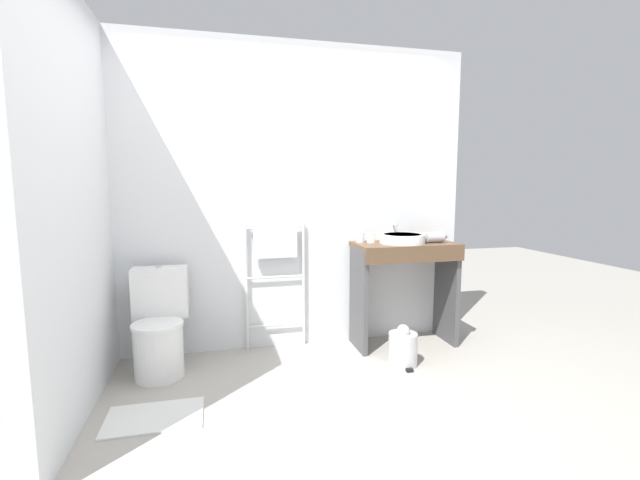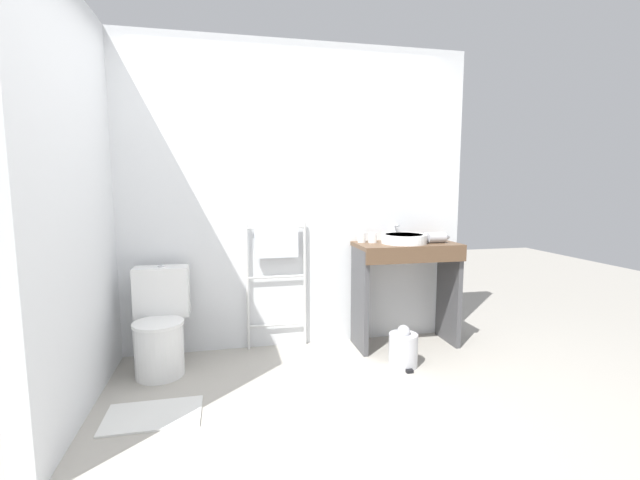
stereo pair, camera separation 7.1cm
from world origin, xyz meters
name	(u,v)px [view 2 (the right image)]	position (x,y,z in m)	size (l,w,h in m)	color
ground_plane	(330,422)	(0.00, 0.00, 0.00)	(12.00, 12.00, 0.00)	#A8A399
wall_back	(293,198)	(0.00, 1.35, 1.28)	(3.06, 0.12, 2.55)	silver
wall_side	(76,202)	(-1.47, 0.64, 1.28)	(0.12, 1.93, 2.55)	silver
toilet	(160,327)	(-1.06, 0.97, 0.34)	(0.40, 0.51, 0.77)	white
towel_radiator	(277,257)	(-0.16, 1.24, 0.79)	(0.51, 0.06, 1.07)	silver
vanity_counter	(406,278)	(0.93, 1.06, 0.59)	(0.86, 0.45, 0.90)	brown
sink_basin	(404,239)	(0.90, 1.06, 0.94)	(0.39, 0.39, 0.08)	white
faucet	(395,230)	(0.90, 1.24, 0.99)	(0.02, 0.10, 0.15)	silver
cup_near_wall	(362,237)	(0.57, 1.18, 0.94)	(0.07, 0.07, 0.09)	white
cup_near_edge	(372,238)	(0.65, 1.14, 0.94)	(0.07, 0.07, 0.08)	white
hair_dryer	(437,237)	(1.19, 1.04, 0.94)	(0.21, 0.17, 0.09)	#B7B7BC
trash_bin	(403,349)	(0.74, 0.65, 0.14)	(0.22, 0.25, 0.32)	silver
bath_mat	(153,415)	(-1.02, 0.30, 0.01)	(0.56, 0.36, 0.01)	silver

